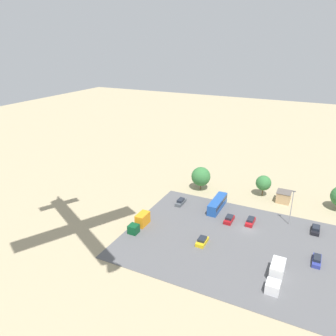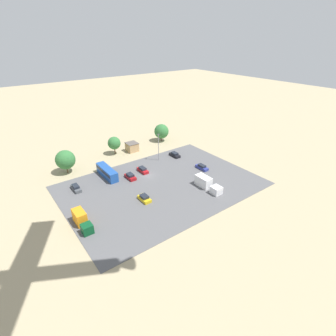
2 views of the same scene
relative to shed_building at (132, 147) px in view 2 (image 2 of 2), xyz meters
The scene contains 16 objects.
ground_plane 20.58m from the shed_building, 73.96° to the left, with size 400.00×400.00×0.00m, color tan.
parking_lot_surface 27.84m from the shed_building, 78.23° to the left, with size 54.93×38.38×0.08m.
shed_building is the anchor object (origin of this frame).
bus 20.70m from the shed_building, 38.74° to the left, with size 2.61×10.38×3.00m.
parked_car_0 21.39m from the shed_building, 58.77° to the left, with size 1.95×4.34×1.60m.
parked_car_1 16.72m from the shed_building, 125.70° to the left, with size 1.93×4.55×1.52m.
parked_car_2 28.75m from the shed_building, 112.00° to the left, with size 1.71×4.69×1.50m.
parked_car_3 33.88m from the shed_building, 65.72° to the left, with size 1.99×4.15×1.54m.
parked_car_4 17.82m from the shed_building, 71.03° to the left, with size 1.82×4.52×1.58m.
parked_car_5 30.54m from the shed_building, 29.25° to the left, with size 1.73×4.67×1.56m.
parked_truck_0 43.68m from the shed_building, 45.16° to the left, with size 2.32×7.70×3.16m.
parked_truck_1 36.35m from the shed_building, 95.87° to the left, with size 2.58×8.92×3.04m.
tree_near_shed 25.43m from the shed_building, ahead, with size 6.06×6.06×7.50m.
tree_apron_mid 15.29m from the shed_building, behind, with size 5.85×5.85×7.06m.
tree_apron_far 7.04m from the shed_building, 12.49° to the right, with size 4.62×4.62×6.57m.
light_pole_lot_centre 13.68m from the shed_building, 104.54° to the left, with size 0.90×0.28×9.59m.
Camera 2 is at (37.80, 61.29, 39.38)m, focal length 28.00 mm.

